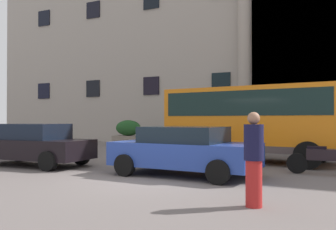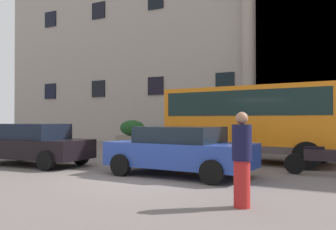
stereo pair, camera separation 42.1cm
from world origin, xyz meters
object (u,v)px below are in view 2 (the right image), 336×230
(pedestrian_child_trailing, at_px, (242,159))
(parked_coupe_end, at_px, (32,144))
(hedge_planter_west, at_px, (132,133))
(white_taxi_kerbside, at_px, (180,150))
(hedge_planter_entrance_left, at_px, (203,136))
(orange_minibus, at_px, (253,118))
(scooter_by_planter, at_px, (144,151))
(motorcycle_far_end, at_px, (320,159))
(motorcycle_near_kerb, at_px, (53,146))

(pedestrian_child_trailing, bearing_deg, parked_coupe_end, -179.73)
(hedge_planter_west, height_order, white_taxi_kerbside, hedge_planter_west)
(white_taxi_kerbside, bearing_deg, parked_coupe_end, -173.93)
(hedge_planter_entrance_left, xyz_separation_m, white_taxi_kerbside, (3.34, -9.31, 0.02))
(orange_minibus, relative_size, scooter_by_planter, 3.44)
(pedestrian_child_trailing, bearing_deg, motorcycle_far_end, 97.54)
(orange_minibus, height_order, hedge_planter_west, orange_minibus)
(orange_minibus, xyz_separation_m, parked_coupe_end, (-6.47, -4.74, -0.92))
(hedge_planter_entrance_left, bearing_deg, pedestrian_child_trailing, -63.55)
(hedge_planter_west, relative_size, white_taxi_kerbside, 0.43)
(motorcycle_near_kerb, distance_m, pedestrian_child_trailing, 11.30)
(hedge_planter_west, distance_m, hedge_planter_entrance_left, 4.69)
(hedge_planter_entrance_left, height_order, scooter_by_planter, hedge_planter_entrance_left)
(motorcycle_near_kerb, bearing_deg, hedge_planter_entrance_left, 45.52)
(hedge_planter_west, height_order, motorcycle_near_kerb, hedge_planter_west)
(orange_minibus, relative_size, motorcycle_near_kerb, 3.23)
(hedge_planter_entrance_left, bearing_deg, motorcycle_far_end, -47.33)
(white_taxi_kerbside, height_order, pedestrian_child_trailing, pedestrian_child_trailing)
(hedge_planter_entrance_left, bearing_deg, hedge_planter_west, -179.77)
(hedge_planter_west, relative_size, parked_coupe_end, 0.41)
(orange_minibus, bearing_deg, white_taxi_kerbside, -96.51)
(motorcycle_near_kerb, bearing_deg, scooter_by_planter, -18.76)
(hedge_planter_west, relative_size, motorcycle_near_kerb, 0.87)
(white_taxi_kerbside, height_order, motorcycle_near_kerb, white_taxi_kerbside)
(motorcycle_near_kerb, xyz_separation_m, pedestrian_child_trailing, (10.06, -5.11, 0.42))
(white_taxi_kerbside, bearing_deg, scooter_by_planter, 144.08)
(motorcycle_near_kerb, bearing_deg, white_taxi_kerbside, -31.91)
(hedge_planter_west, xyz_separation_m, scooter_by_planter, (5.56, -7.37, -0.29))
(orange_minibus, distance_m, hedge_planter_entrance_left, 6.58)
(white_taxi_kerbside, height_order, parked_coupe_end, parked_coupe_end)
(hedge_planter_west, distance_m, motorcycle_near_kerb, 7.09)
(scooter_by_planter, distance_m, pedestrian_child_trailing, 7.07)
(pedestrian_child_trailing, bearing_deg, scooter_by_planter, 154.06)
(orange_minibus, xyz_separation_m, motorcycle_far_end, (2.63, -2.44, -1.20))
(white_taxi_kerbside, bearing_deg, hedge_planter_west, 132.76)
(scooter_by_planter, xyz_separation_m, motorcycle_far_end, (5.96, -0.02, 0.00))
(motorcycle_far_end, height_order, pedestrian_child_trailing, pedestrian_child_trailing)
(scooter_by_planter, height_order, motorcycle_far_end, same)
(hedge_planter_entrance_left, bearing_deg, parked_coupe_end, -103.15)
(scooter_by_planter, bearing_deg, white_taxi_kerbside, -23.21)
(parked_coupe_end, relative_size, pedestrian_child_trailing, 2.50)
(motorcycle_far_end, relative_size, pedestrian_child_trailing, 1.18)
(hedge_planter_west, xyz_separation_m, parked_coupe_end, (2.42, -9.69, -0.01))
(hedge_planter_west, height_order, parked_coupe_end, hedge_planter_west)
(pedestrian_child_trailing, bearing_deg, orange_minibus, 121.25)
(motorcycle_near_kerb, height_order, pedestrian_child_trailing, pedestrian_child_trailing)
(hedge_planter_west, relative_size, pedestrian_child_trailing, 1.03)
(white_taxi_kerbside, height_order, motorcycle_far_end, white_taxi_kerbside)
(motorcycle_far_end, xyz_separation_m, pedestrian_child_trailing, (-0.78, -4.77, 0.42))
(parked_coupe_end, xyz_separation_m, pedestrian_child_trailing, (8.33, -2.47, 0.14))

